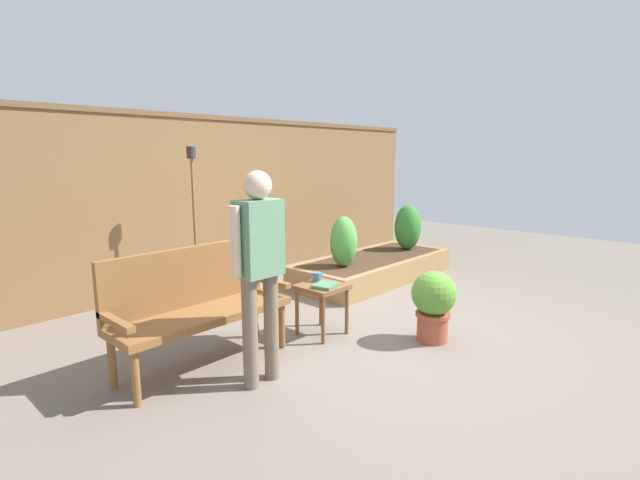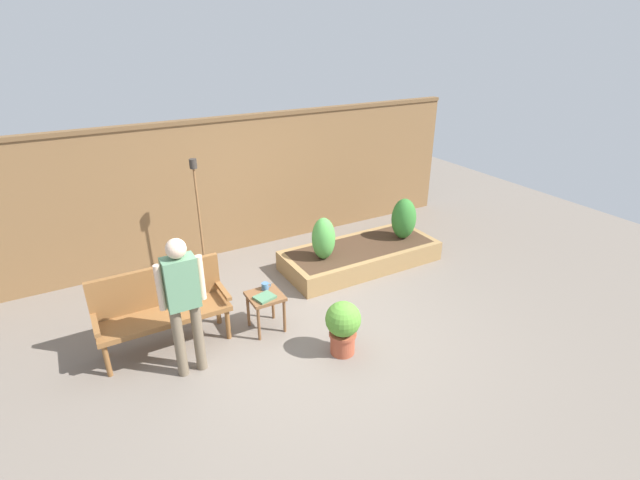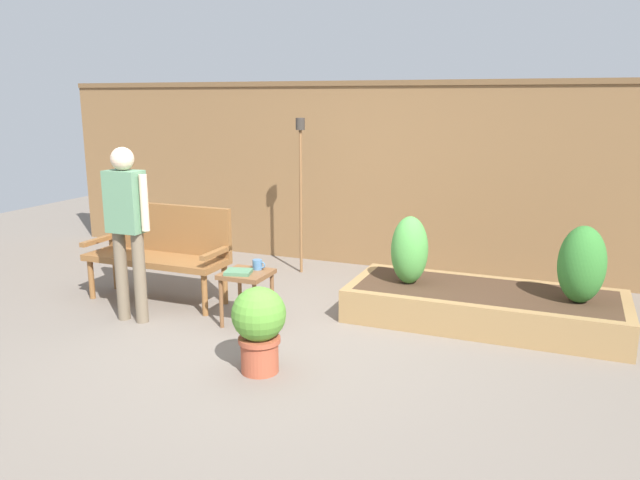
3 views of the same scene
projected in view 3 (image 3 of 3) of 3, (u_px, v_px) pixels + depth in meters
The scene contains 12 objects.
ground_plane at pixel (274, 340), 5.17m from camera, with size 14.00×14.00×0.00m, color #70665B.
fence_back at pixel (371, 174), 7.28m from camera, with size 8.40×0.14×2.16m.
garden_bench at pixel (161, 246), 6.13m from camera, with size 1.44×0.48×0.94m.
side_table at pixel (247, 281), 5.46m from camera, with size 0.40×0.40×0.48m.
cup_on_table at pixel (258, 265), 5.52m from camera, with size 0.12×0.09×0.09m.
book_on_table at pixel (238, 272), 5.39m from camera, with size 0.22×0.19×0.03m, color #4C7A56.
potted_boxwood at pixel (259, 324), 4.50m from camera, with size 0.40×0.40×0.65m.
raised_planter_bed at pixel (484, 306), 5.56m from camera, with size 2.40×1.00×0.30m.
shrub_near_bench at pixel (409, 250), 5.67m from camera, with size 0.34×0.34×0.63m.
shrub_far_corner at pixel (582, 265), 5.13m from camera, with size 0.38×0.38×0.65m.
tiki_torch at pixel (301, 169), 6.92m from camera, with size 0.10×0.10×1.75m.
person_by_bench at pixel (127, 219), 5.43m from camera, with size 0.47×0.20×1.56m.
Camera 3 is at (2.19, -4.35, 1.97)m, focal length 34.92 mm.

